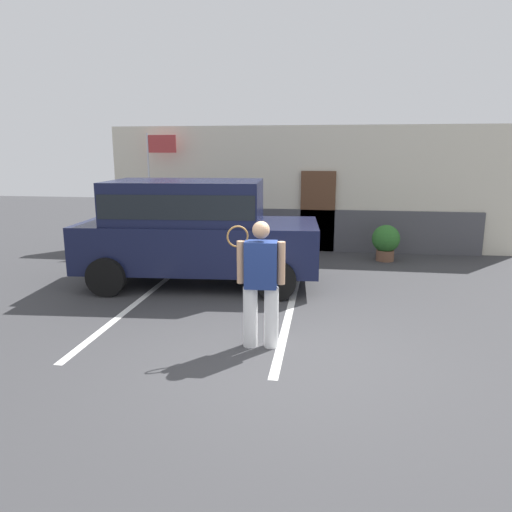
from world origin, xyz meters
TOP-DOWN VIEW (x-y plane):
  - ground_plane at (0.00, 0.00)m, footprint 40.00×40.00m
  - parking_stripe_0 at (-2.72, 1.50)m, footprint 0.12×4.40m
  - parking_stripe_1 at (-0.03, 1.50)m, footprint 0.12×4.40m
  - house_frontage at (0.00, 6.97)m, footprint 10.62×0.40m
  - parked_suv at (-2.04, 3.20)m, footprint 4.72×2.43m
  - tennis_player_man at (-0.31, 0.27)m, footprint 0.78×0.29m
  - potted_plant_by_porch at (1.96, 5.84)m, footprint 0.66×0.66m
  - flag_pole at (-3.98, 6.45)m, footprint 0.80×0.05m

SIDE VIEW (x-z plane):
  - ground_plane at x=0.00m, z-range 0.00..0.00m
  - parking_stripe_0 at x=-2.72m, z-range 0.00..0.01m
  - parking_stripe_1 at x=-0.03m, z-range 0.00..0.01m
  - potted_plant_by_porch at x=1.96m, z-range 0.05..0.92m
  - tennis_player_man at x=-0.31m, z-range 0.04..1.76m
  - parked_suv at x=-2.04m, z-range 0.12..2.17m
  - house_frontage at x=0.00m, z-range -0.10..3.15m
  - flag_pole at x=-3.98m, z-range 0.59..3.65m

